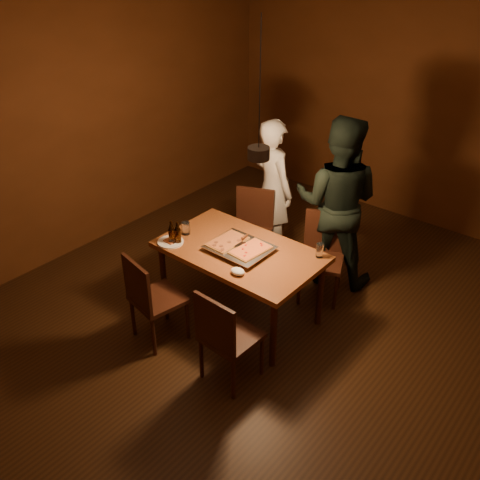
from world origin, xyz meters
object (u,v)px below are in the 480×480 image
Objects in this scene: chair_far_left at (253,222)px; diner_white at (273,190)px; beer_bottle_b at (178,233)px; dining_table at (240,256)px; chair_near_right at (224,332)px; plate_slice at (170,242)px; chair_near_left at (149,293)px; chair_far_right at (323,248)px; beer_bottle_a at (172,233)px; pizza_tray at (240,249)px; pendant_lamp at (259,152)px; diner_dark at (337,202)px.

diner_white is (0.01, 0.34, 0.27)m from chair_far_left.
beer_bottle_b reaches higher than chair_far_left.
chair_near_right reaches higher than dining_table.
plate_slice is (-0.11, -1.11, 0.22)m from chair_far_left.
beer_bottle_b is at bearing 155.53° from chair_near_right.
chair_near_left is 0.31× the size of diner_white.
chair_near_right is at bearing 133.46° from diner_white.
chair_far_right is 2.35× the size of beer_bottle_a.
chair_far_left is 1.17m from beer_bottle_a.
plate_slice is at bearing -149.57° from beer_bottle_b.
pizza_tray reaches higher than plate_slice.
chair_near_right is at bearing -70.67° from pendant_lamp.
chair_far_right and chair_near_left have the same top height.
diner_white is at bearing -44.10° from chair_far_right.
chair_near_right is (0.07, -1.60, 0.00)m from chair_far_right.
beer_bottle_a reaches higher than pizza_tray.
dining_table is 0.93m from chair_far_left.
beer_bottle_b reaches higher than chair_near_right.
diner_white is at bearing 88.00° from beer_bottle_b.
chair_near_left is at bearing -176.05° from chair_near_right.
beer_bottle_a is (-1.03, 0.45, 0.33)m from chair_near_right.
diner_dark is (-0.07, 0.31, 0.37)m from chair_far_right.
plate_slice is (-0.60, -0.30, -0.01)m from pizza_tray.
pizza_tray is at bearing -55.56° from dining_table.
pizza_tray reaches higher than dining_table.
dining_table is 0.10m from pizza_tray.
diner_dark reaches higher than dining_table.
diner_white is (0.05, 1.42, -0.06)m from beer_bottle_b.
chair_near_left reaches higher than pizza_tray.
pendant_lamp is (-0.27, 0.76, 1.22)m from chair_near_right.
diner_white is at bearing 86.56° from beer_bottle_a.
chair_near_left is 2.08× the size of beer_bottle_a.
dining_table is 0.93× the size of diner_white.
diner_dark reaches higher than chair_near_left.
chair_near_right is 1.17m from beer_bottle_a.
beer_bottle_b reaches higher than plate_slice.
diner_white is at bearing 118.16° from chair_near_right.
dining_table is at bearing 174.28° from pendant_lamp.
plate_slice is at bearing -156.18° from pizza_tray.
chair_far_right is 1.01× the size of pizza_tray.
beer_bottle_a is 0.97× the size of plate_slice.
pendant_lamp is (0.79, 0.30, 1.00)m from plate_slice.
beer_bottle_b is at bearing 25.85° from chair_far_right.
diner_dark is at bearing 73.32° from dining_table.
chair_far_left is 1.12× the size of chair_near_left.
diner_white is (0.12, 1.46, 0.04)m from plate_slice.
beer_bottle_b is 0.14× the size of diner_white.
chair_far_left is 0.99× the size of chair_far_right.
dining_table is at bearing 29.20° from plate_slice.
pendant_lamp is at bearing 20.01° from beer_bottle_b.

